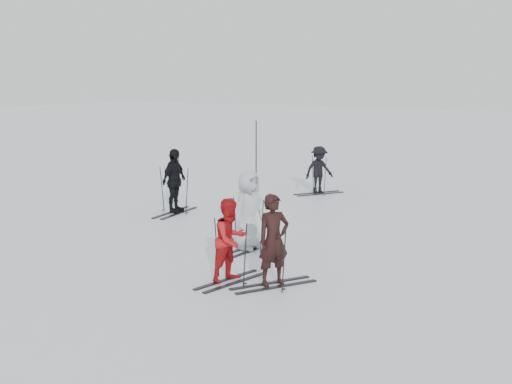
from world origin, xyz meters
TOP-DOWN VIEW (x-y plane):
  - ground at (0.00, 0.00)m, footprint 120.00×120.00m
  - skier_near_dark at (2.45, -2.27)m, footprint 0.65×0.73m
  - skier_red at (1.66, -2.50)m, footprint 0.72×0.85m
  - skier_grey at (0.72, -0.45)m, footprint 0.61×0.88m
  - skier_uphill_left at (-3.09, 1.64)m, footprint 0.55×1.08m
  - skier_uphill_far at (-1.05, 6.46)m, footprint 1.01×1.13m
  - skis_near_dark at (2.45, -2.27)m, footprint 1.93×1.64m
  - skis_red at (1.66, -2.50)m, footprint 1.79×1.17m
  - skis_grey at (0.72, -0.45)m, footprint 1.70×0.98m
  - skis_uphill_left at (-3.09, 1.64)m, footprint 1.93×1.17m
  - skis_uphill_far at (-1.05, 6.46)m, footprint 1.97×1.72m
  - piste_marker at (-4.97, 8.85)m, footprint 0.05×0.05m

SIDE VIEW (x-z plane):
  - ground at x=0.00m, z-range 0.00..0.00m
  - skis_grey at x=0.72m, z-range 0.00..1.20m
  - skis_red at x=1.66m, z-range 0.00..1.21m
  - skis_near_dark at x=2.45m, z-range 0.00..1.24m
  - skis_uphill_far at x=-1.05m, z-range 0.00..1.27m
  - skis_uphill_left at x=-3.09m, z-range 0.00..1.33m
  - skier_uphill_far at x=-1.05m, z-range 0.00..1.52m
  - skier_red at x=1.66m, z-range 0.00..1.56m
  - skier_near_dark at x=2.45m, z-range 0.00..1.67m
  - skier_grey at x=0.72m, z-range 0.00..1.73m
  - skier_uphill_left at x=-3.09m, z-range 0.00..1.78m
  - piste_marker at x=-4.97m, z-range 0.00..2.08m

